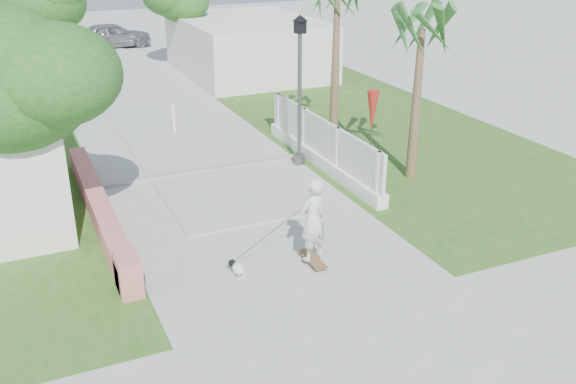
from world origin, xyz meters
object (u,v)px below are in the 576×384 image
street_lamp (300,85)px  dog (237,268)px  bollard (174,117)px  parked_car (113,35)px  patio_umbrella (372,111)px  skateboarder (295,226)px

street_lamp → dog: 7.24m
street_lamp → bollard: size_ratio=4.07×
parked_car → patio_umbrella: bearing=-174.6°
skateboarder → street_lamp: bearing=-134.2°
bollard → skateboarder: skateboarder is taller
dog → bollard: bearing=57.5°
patio_umbrella → parked_car: bearing=98.9°
street_lamp → dog: bearing=-125.8°
patio_umbrella → skateboarder: size_ratio=1.12×
dog → parked_car: size_ratio=0.11×
bollard → parked_car: 17.55m
skateboarder → dog: 1.50m
street_lamp → bollard: (-2.70, 4.50, -1.84)m
patio_umbrella → skateboarder: (-4.63, -4.67, -0.75)m
street_lamp → dog: (-4.03, -5.58, -2.24)m
patio_umbrella → parked_car: 23.32m
bollard → skateboarder: (-0.03, -10.17, 0.35)m
street_lamp → dog: street_lamp is taller
street_lamp → parked_car: size_ratio=1.03×
skateboarder → parked_car: 27.71m
skateboarder → parked_car: (1.03, 27.69, -0.20)m
skateboarder → dog: skateboarder is taller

